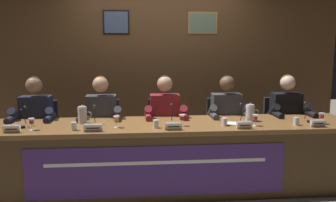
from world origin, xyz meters
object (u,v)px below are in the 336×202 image
at_px(panelist_center, 165,118).
at_px(nameplate_far_right, 318,123).
at_px(nameplate_far_left, 12,129).
at_px(microphone_far_right, 308,115).
at_px(nameplate_right, 244,125).
at_px(nameplate_center, 173,126).
at_px(juice_glass_far_right, 322,116).
at_px(water_pitcher_left_side, 83,115).
at_px(chair_left, 103,137).
at_px(juice_glass_center, 182,118).
at_px(panelist_right, 228,117).
at_px(panelist_far_left, 35,120).
at_px(document_stack_right, 235,124).
at_px(nameplate_left, 93,128).
at_px(water_cup_far_right, 296,122).
at_px(chair_far_right, 280,133).
at_px(panelist_left, 101,119).
at_px(water_cup_center, 156,124).
at_px(microphone_center, 172,117).
at_px(microphone_right, 243,117).
at_px(juice_glass_left, 116,120).
at_px(chair_right, 223,135).
at_px(juice_glass_right, 255,118).
at_px(panelist_far_right, 288,116).
at_px(conference_table, 169,146).
at_px(microphone_left, 94,119).
at_px(water_cup_left, 74,127).
at_px(chair_center, 164,136).
at_px(juice_glass_far_left, 31,122).
at_px(water_cup_right, 225,122).
at_px(water_pitcher_right_side, 250,113).
at_px(chair_far_left, 41,139).

relative_size(panelist_center, nameplate_far_right, 7.90).
bearing_deg(nameplate_far_left, microphone_far_right, 4.19).
bearing_deg(nameplate_right, nameplate_center, 179.40).
distance_m(juice_glass_far_right, microphone_far_right, 0.16).
height_order(nameplate_right, water_pitcher_left_side, water_pitcher_left_side).
bearing_deg(chair_left, juice_glass_center, -38.81).
bearing_deg(panelist_center, panelist_right, 0.00).
height_order(panelist_far_left, document_stack_right, panelist_far_left).
relative_size(nameplate_left, water_cup_far_right, 2.22).
relative_size(panelist_right, chair_far_right, 1.36).
distance_m(panelist_left, water_cup_center, 0.87).
relative_size(microphone_center, microphone_right, 1.00).
xyz_separation_m(panelist_center, chair_far_right, (1.55, 0.20, -0.28)).
distance_m(juice_glass_left, chair_right, 1.58).
bearing_deg(juice_glass_left, juice_glass_right, -1.97).
bearing_deg(water_pitcher_left_side, panelist_far_right, 7.25).
bearing_deg(juice_glass_far_right, panelist_left, 166.91).
bearing_deg(nameplate_center, nameplate_far_left, 178.96).
xyz_separation_m(conference_table, microphone_center, (0.05, 0.08, 0.30)).
bearing_deg(microphone_left, chair_left, 88.01).
xyz_separation_m(juice_glass_center, microphone_center, (-0.09, 0.10, -0.01)).
bearing_deg(panelist_left, juice_glass_center, -30.32).
bearing_deg(water_cup_left, water_pitcher_left_side, 82.44).
bearing_deg(panelist_far_right, chair_center, 172.66).
bearing_deg(chair_center, juice_glass_right, -40.94).
distance_m(panelist_far_left, panelist_far_right, 3.11).
xyz_separation_m(juice_glass_far_left, panelist_far_right, (2.96, 0.58, -0.11)).
height_order(nameplate_left, panelist_center, panelist_center).
xyz_separation_m(juice_glass_left, chair_far_right, (2.11, 0.75, -0.39)).
bearing_deg(water_cup_right, water_pitcher_right_side, 30.04).
xyz_separation_m(microphone_left, microphone_far_right, (2.39, 0.01, 0.00)).
xyz_separation_m(chair_far_left, microphone_far_right, (3.14, -0.64, 0.38)).
bearing_deg(conference_table, nameplate_center, -80.41).
bearing_deg(microphone_right, nameplate_far_right, -17.52).
bearing_deg(juice_glass_far_left, chair_far_left, 100.50).
distance_m(panelist_left, nameplate_right, 1.70).
height_order(chair_far_left, chair_center, same).
bearing_deg(juice_glass_center, water_cup_right, -3.14).
relative_size(juice_glass_far_left, microphone_far_right, 0.57).
xyz_separation_m(microphone_center, water_pitcher_right_side, (0.90, 0.08, 0.02)).
height_order(juice_glass_far_left, nameplate_right, juice_glass_far_left).
bearing_deg(nameplate_far_right, conference_table, 173.20).
distance_m(panelist_right, water_pitcher_left_side, 1.75).
relative_size(conference_table, panelist_right, 3.36).
bearing_deg(panelist_right, nameplate_far_left, -164.03).
xyz_separation_m(chair_far_right, nameplate_far_right, (0.01, -0.90, 0.34)).
height_order(water_cup_center, water_pitcher_right_side, water_pitcher_right_side).
relative_size(microphone_right, nameplate_far_right, 1.37).
height_order(panelist_far_left, juice_glass_center, panelist_far_left).
bearing_deg(nameplate_center, nameplate_far_right, 0.15).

